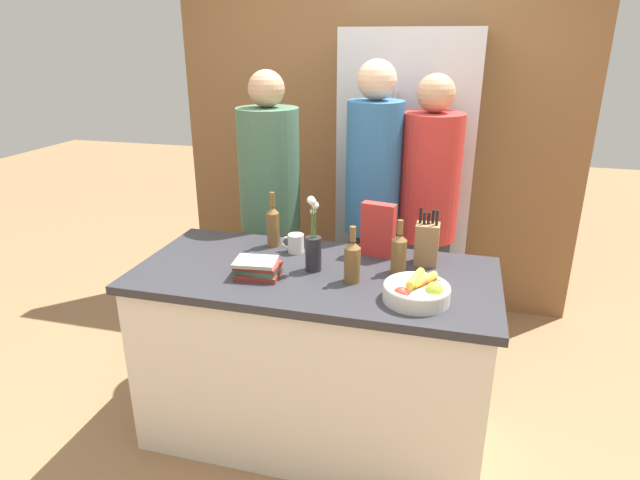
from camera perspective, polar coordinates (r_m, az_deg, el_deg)
ground_plane at (r=3.00m, az=-0.52°, el=-19.30°), size 14.00×14.00×0.00m
kitchen_island at (r=2.73m, az=-0.55°, el=-12.00°), size 1.69×0.80×0.90m
back_wall_wood at (r=3.97m, az=5.94°, el=11.53°), size 2.89×0.12×2.60m
refrigerator at (r=3.65m, az=9.18°, el=5.66°), size 0.83×0.63×1.99m
fruit_bowl at (r=2.25m, az=10.38°, el=-5.37°), size 0.28×0.28×0.11m
knife_block at (r=2.60m, az=11.32°, el=-0.34°), size 0.11×0.09×0.28m
flower_vase at (r=2.48m, az=-0.72°, el=-0.70°), size 0.08×0.08×0.36m
cereal_box at (r=2.66m, az=6.23°, el=1.09°), size 0.18×0.09×0.27m
coffee_mug at (r=2.72m, az=-2.66°, el=-0.34°), size 0.12×0.08×0.09m
book_stack at (r=2.46m, az=-6.67°, el=-3.03°), size 0.22×0.16×0.08m
bottle_oil at (r=2.37m, az=3.46°, el=-2.17°), size 0.07×0.07×0.26m
bottle_vinegar at (r=2.49m, az=8.40°, el=-1.28°), size 0.07×0.07×0.26m
bottle_wine at (r=2.79m, az=-5.03°, el=1.59°), size 0.07×0.07×0.29m
person_at_sink at (r=3.21m, az=-5.33°, el=3.77°), size 0.36×0.36×1.77m
person_in_blue at (r=3.07m, az=5.62°, el=3.95°), size 0.31×0.31×1.83m
person_in_red_tee at (r=3.11m, az=11.36°, el=2.87°), size 0.34×0.34×1.76m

